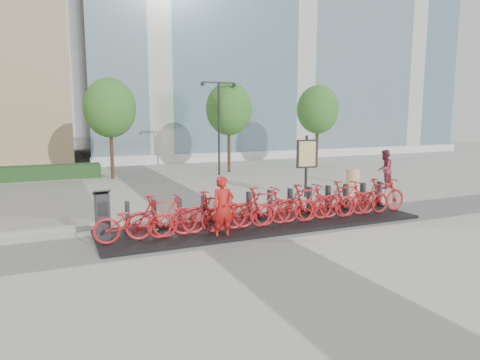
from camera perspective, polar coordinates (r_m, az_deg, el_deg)
name	(u,v)px	position (r m, az deg, el deg)	size (l,w,h in m)	color
ground	(229,232)	(11.91, -1.46, -6.99)	(120.00, 120.00, 0.00)	#ADACA0
glass_building	(260,19)	(41.91, 2.74, 20.62)	(32.00, 16.00, 24.00)	teal
hedge_b	(38,173)	(23.97, -25.32, 0.89)	(6.00, 1.20, 0.70)	#1B3C1C
tree_1	(110,108)	(22.79, -16.97, 9.15)	(2.60, 2.60, 5.10)	#4E3C26
tree_2	(229,109)	(24.48, -1.50, 9.44)	(2.60, 2.60, 5.10)	#4E3C26
tree_3	(318,110)	(27.35, 10.34, 9.21)	(2.60, 2.60, 5.10)	#4E3C26
streetlamp	(219,117)	(23.18, -2.84, 8.36)	(2.00, 0.20, 5.00)	black
dock_pad	(266,224)	(12.69, 3.47, -5.84)	(9.60, 2.40, 0.08)	black
dock_rail_posts	(271,204)	(13.19, 4.15, -3.22)	(8.74, 0.50, 0.85)	#2C2D32
bike_0	(133,221)	(11.01, -14.02, -5.33)	(0.68, 1.96, 1.03)	#B11A1D
bike_1	(162,216)	(11.14, -10.37, -4.76)	(0.54, 1.90, 1.14)	#B11A1D
bike_2	(189,216)	(11.33, -6.81, -4.74)	(0.68, 1.96, 1.03)	#B11A1D
bike_3	(215,211)	(11.55, -3.40, -4.16)	(0.54, 1.90, 1.14)	#B11A1D
bike_4	(239,211)	(11.83, -0.12, -4.12)	(0.68, 1.96, 1.03)	#B11A1D
bike_5	(262,207)	(12.12, 3.00, -3.55)	(0.54, 1.90, 1.14)	#B11A1D
bike_6	(284,206)	(12.47, 5.95, -3.51)	(0.68, 1.96, 1.03)	#B11A1D
bike_7	(306,202)	(12.83, 8.74, -2.97)	(0.54, 1.90, 1.14)	#B11A1D
bike_8	(326,202)	(13.23, 11.36, -2.93)	(0.68, 1.96, 1.03)	#B11A1D
bike_9	(345,199)	(13.65, 13.84, -2.43)	(0.54, 1.90, 1.14)	#B11A1D
bike_10	(364,199)	(14.11, 16.14, -2.40)	(0.68, 1.96, 1.03)	#B11A1D
bike_11	(381,195)	(14.57, 18.32, -1.93)	(0.54, 1.90, 1.14)	#B11A1D
kiosk	(103,216)	(11.28, -17.86, -4.56)	(0.43, 0.37, 1.31)	#2C2D32
worker_red	(223,208)	(11.10, -2.28, -3.73)	(0.60, 0.40, 1.66)	red
pedestrian	(384,169)	(20.02, 18.70, 1.39)	(0.84, 0.65, 1.72)	maroon
construction_barrel	(353,182)	(18.09, 14.78, -0.22)	(0.55, 0.55, 1.06)	#D46308
map_sign	(306,156)	(17.01, 8.85, 3.12)	(0.81, 0.26, 2.44)	black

